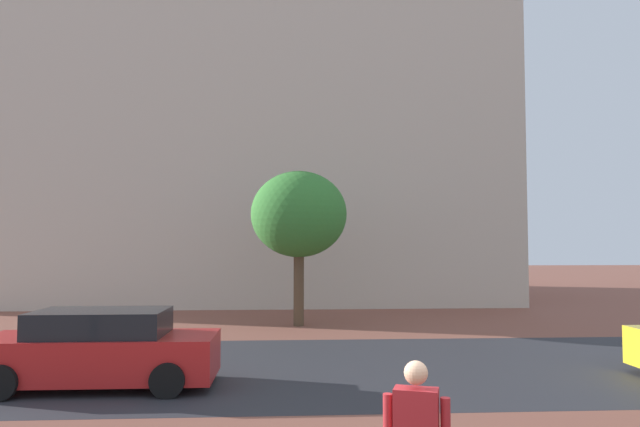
# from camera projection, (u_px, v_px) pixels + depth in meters

# --- Properties ---
(ground_plane) EXTENTS (120.00, 120.00, 0.00)m
(ground_plane) POSITION_uv_depth(u_px,v_px,m) (314.00, 349.00, 15.28)
(ground_plane) COLOR brown
(street_asphalt_strip) EXTENTS (120.00, 7.42, 0.00)m
(street_asphalt_strip) POSITION_uv_depth(u_px,v_px,m) (318.00, 367.00, 13.06)
(street_asphalt_strip) COLOR #2D2D33
(street_asphalt_strip) RESTS_ON ground_plane
(landmark_building) EXTENTS (26.45, 14.91, 40.87)m
(landmark_building) POSITION_uv_depth(u_px,v_px,m) (249.00, 83.00, 32.23)
(landmark_building) COLOR beige
(landmark_building) RESTS_ON ground_plane
(car_red) EXTENTS (4.48, 1.94, 1.50)m
(car_red) POSITION_uv_depth(u_px,v_px,m) (100.00, 350.00, 11.22)
(car_red) COLOR red
(car_red) RESTS_ON ground_plane
(tree_curb_far) EXTENTS (3.33, 3.33, 5.34)m
(tree_curb_far) POSITION_uv_depth(u_px,v_px,m) (299.00, 215.00, 19.90)
(tree_curb_far) COLOR brown
(tree_curb_far) RESTS_ON ground_plane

